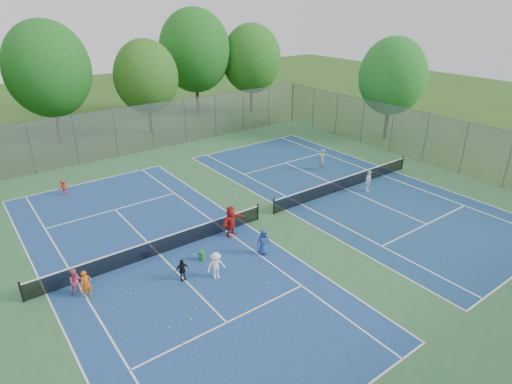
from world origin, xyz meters
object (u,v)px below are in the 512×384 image
Objects in this scene: ball_crate at (145,253)px; ball_hopper at (202,256)px; net_right at (346,183)px; instructor at (321,160)px; net_left at (158,247)px.

ball_crate is 2.99m from ball_hopper.
net_right is 12.60m from ball_hopper.
instructor reaches higher than net_right.
net_left is 14.00m from net_right.
net_right is (14.00, 0.00, 0.00)m from net_left.
net_right is 14.64m from ball_crate.
net_left reaches higher than ball_hopper.
instructor is at bearing 13.36° from net_left.
ball_hopper is (-12.47, -1.78, -0.20)m from net_right.
ball_hopper is 14.71m from instructor.
ball_hopper is at bearing 11.94° from instructor.
instructor is (13.67, 5.39, 0.60)m from ball_hopper.
net_left is 15.62m from instructor.
instructor reaches higher than ball_hopper.
net_left is 2.36m from ball_hopper.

